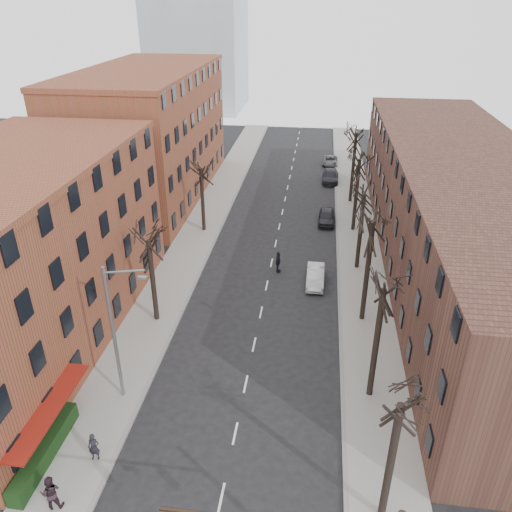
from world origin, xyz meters
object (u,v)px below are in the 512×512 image
(silver_sedan, at_px, (315,276))
(pedestrian_a, at_px, (94,447))
(parked_car_mid, at_px, (330,176))
(parked_car_near, at_px, (327,217))

(silver_sedan, relative_size, pedestrian_a, 2.53)
(parked_car_mid, height_order, pedestrian_a, pedestrian_a)
(parked_car_near, bearing_deg, silver_sedan, -93.15)
(silver_sedan, relative_size, parked_car_near, 0.99)
(silver_sedan, height_order, parked_car_near, parked_car_near)
(pedestrian_a, bearing_deg, parked_car_near, 62.44)
(parked_car_mid, bearing_deg, parked_car_near, -90.58)
(parked_car_near, bearing_deg, pedestrian_a, -109.27)
(parked_car_mid, bearing_deg, silver_sedan, -91.61)
(parked_car_near, relative_size, pedestrian_a, 2.56)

